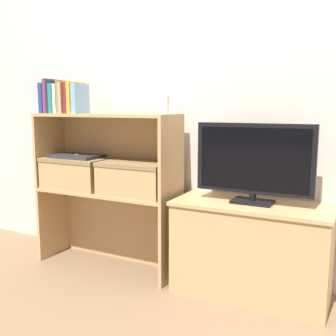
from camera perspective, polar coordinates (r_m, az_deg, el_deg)
The scene contains 20 objects.
ground_plane at distance 2.39m, azimuth -1.76°, elevation -17.05°, with size 16.00×16.00×0.00m, color brown.
wall_back at distance 2.52m, azimuth 2.68°, elevation 12.42°, with size 10.00×0.05×2.40m.
tv_stand at distance 2.27m, azimuth 11.95°, elevation -11.41°, with size 0.86×0.39×0.52m.
tv at distance 2.15m, azimuth 12.35°, elevation 1.01°, with size 0.64×0.14×0.43m.
bookshelf_lower_tier at distance 2.67m, azimuth -7.93°, elevation -6.97°, with size 0.95×0.31×0.51m.
bookshelf_upper_tier at distance 2.58m, azimuth -8.17°, elevation 3.79°, with size 0.95×0.31×0.49m.
book_navy at distance 2.76m, azimuth -17.12°, elevation 9.65°, with size 0.03×0.13×0.20m.
book_plum at distance 2.73m, azimuth -16.59°, elevation 9.95°, with size 0.02×0.14×0.22m.
book_charcoal at distance 2.71m, azimuth -16.18°, elevation 9.82°, with size 0.02×0.14×0.21m.
book_teal at distance 2.69m, azimuth -15.71°, elevation 9.69°, with size 0.03×0.15×0.19m.
book_ivory at distance 2.67m, azimuth -15.19°, elevation 9.66°, with size 0.03×0.15×0.19m.
book_olive at distance 2.66m, azimuth -14.78°, elevation 9.93°, with size 0.02×0.14×0.21m.
book_tan at distance 2.64m, azimuth -14.39°, elevation 9.79°, with size 0.02×0.16×0.19m.
book_maroon at distance 2.62m, azimuth -13.83°, elevation 9.83°, with size 0.04×0.12×0.19m.
book_mustard at distance 2.59m, azimuth -13.19°, elevation 9.90°, with size 0.03×0.16×0.20m.
book_skyblue at distance 2.57m, azimuth -12.62°, elevation 9.79°, with size 0.04×0.14×0.18m.
baby_monitor at distance 2.30m, azimuth -0.58°, elevation 9.13°, with size 0.05×0.04×0.13m.
storage_basket_left at distance 2.68m, azimuth -13.03°, elevation -0.46°, with size 0.43×0.28×0.20m.
storage_basket_right at distance 2.41m, azimuth -4.70°, elevation -1.27°, with size 0.43×0.28×0.20m.
laptop at distance 2.67m, azimuth -13.11°, elevation 1.69°, with size 0.33×0.21×0.02m.
Camera 1 is at (1.04, -1.88, 1.04)m, focal length 42.00 mm.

